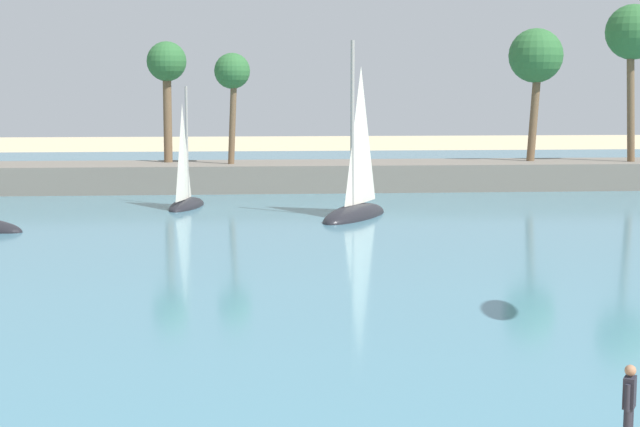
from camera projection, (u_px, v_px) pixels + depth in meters
sea at (244, 197)px, 61.58m from camera, size 220.00×88.27×0.06m
palm_headland at (182, 140)px, 65.02m from camera, size 104.26×6.49×13.06m
person_at_waterline at (629, 406)px, 18.38m from camera, size 0.34×0.49×1.67m
sailboat_near_shore at (186, 196)px, 55.81m from camera, size 2.55×5.17×7.19m
sailboat_far_left at (356, 200)px, 51.63m from camera, size 4.98×6.77×9.63m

